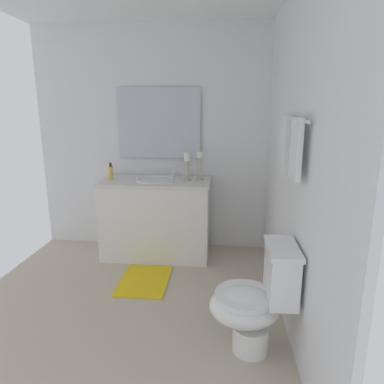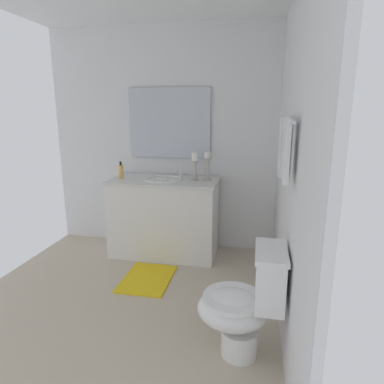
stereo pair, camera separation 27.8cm
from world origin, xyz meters
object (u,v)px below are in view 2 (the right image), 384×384
vanity_cabinet (164,217)px  candle_holder_short (195,166)px  soap_bottle (121,171)px  bath_mat (147,279)px  toilet (244,304)px  towel_bar (289,120)px  towel_center (286,150)px  sink_basin (164,183)px  towel_near_vanity (282,146)px  mirror (169,123)px  candle_holder_tall (208,165)px

vanity_cabinet → candle_holder_short: (-0.02, 0.33, 0.57)m
soap_bottle → bath_mat: 1.20m
vanity_cabinet → toilet: size_ratio=1.55×
soap_bottle → towel_bar: size_ratio=0.24×
towel_center → bath_mat: (-0.77, -1.13, -1.33)m
towel_center → bath_mat: size_ratio=0.61×
sink_basin → candle_holder_short: size_ratio=1.37×
vanity_cabinet → toilet: vanity_cabinet is taller
towel_center → bath_mat: towel_center is taller
toilet → bath_mat: toilet is taller
towel_near_vanity → mirror: bearing=-138.8°
toilet → towel_center: bearing=110.6°
soap_bottle → towel_center: towel_center is taller
toilet → soap_bottle: bearing=-136.2°
toilet → towel_near_vanity: 1.08m
vanity_cabinet → bath_mat: (0.62, 0.00, -0.41)m
towel_bar → bath_mat: 1.97m
toilet → vanity_cabinet: bearing=-147.7°
towel_bar → sink_basin: bearing=-136.3°
towel_bar → bath_mat: towel_bar is taller
bath_mat → candle_holder_tall: bearing=145.7°
candle_holder_short → towel_center: size_ratio=0.80×
candle_holder_tall → towel_near_vanity: (1.07, 0.67, 0.32)m
soap_bottle → toilet: size_ratio=0.24×
candle_holder_tall → toilet: 1.71m
sink_basin → soap_bottle: size_ratio=2.23×
candle_holder_tall → candle_holder_short: candle_holder_tall is taller
sink_basin → soap_bottle: bearing=-89.7°
candle_holder_short → toilet: (1.49, 0.59, -0.63)m
vanity_cabinet → candle_holder_short: candle_holder_short is taller
towel_center → sink_basin: bearing=-140.9°
towel_bar → towel_center: (0.19, -0.02, -0.16)m
candle_holder_tall → towel_bar: size_ratio=0.40×
candle_holder_short → toilet: bearing=21.7°
mirror → towel_bar: 1.88m
mirror → bath_mat: (0.91, 0.00, -1.41)m
towel_bar → towel_center: bearing=-5.5°
vanity_cabinet → sink_basin: sink_basin is taller
towel_near_vanity → bath_mat: towel_near_vanity is taller
candle_holder_short → bath_mat: candle_holder_short is taller
mirror → bath_mat: mirror is taller
mirror → sink_basin: bearing=0.2°
towel_near_vanity → candle_holder_short: bearing=-142.4°
sink_basin → toilet: bearing=32.3°
bath_mat → toilet: bearing=47.8°
sink_basin → toilet: (1.47, 0.93, -0.43)m
mirror → bath_mat: 1.67m
sink_basin → towel_bar: size_ratio=0.53×
vanity_cabinet → soap_bottle: bearing=-89.7°
sink_basin → vanity_cabinet: bearing=-90.0°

